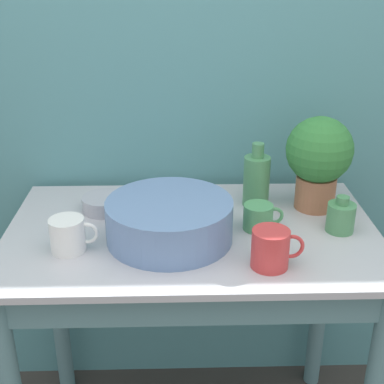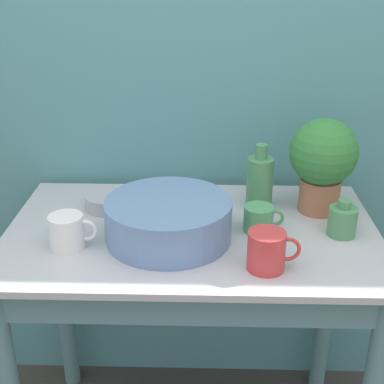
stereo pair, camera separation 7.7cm
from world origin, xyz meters
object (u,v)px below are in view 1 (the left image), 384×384
object	(u,v)px
mug_white	(68,235)
mug_red	(271,249)
bowl_wash_large	(169,220)
bowl_small_steel	(104,203)
bottle_tall	(256,180)
potted_plant	(319,157)
mug_green	(259,217)
bottle_short	(341,217)

from	to	relation	value
mug_white	mug_red	bearing A→B (deg)	-10.22
bowl_wash_large	bowl_small_steel	xyz separation A→B (m)	(-0.21, 0.19, -0.04)
bottle_tall	bowl_small_steel	world-z (taller)	bottle_tall
bowl_wash_large	bottle_tall	distance (m)	0.35
potted_plant	mug_white	size ratio (longest dim) A/B	2.25
potted_plant	mug_white	xyz separation A→B (m)	(-0.73, -0.25, -0.12)
mug_red	bowl_small_steel	size ratio (longest dim) A/B	0.98
bowl_wash_large	bowl_small_steel	world-z (taller)	bowl_wash_large
bowl_small_steel	potted_plant	bearing A→B (deg)	0.22
bottle_tall	mug_white	bearing A→B (deg)	-153.13
potted_plant	mug_white	world-z (taller)	potted_plant
mug_green	bowl_small_steel	world-z (taller)	mug_green
bowl_wash_large	mug_white	bearing A→B (deg)	-168.22
mug_red	mug_white	bearing A→B (deg)	169.78
mug_white	bowl_small_steel	bearing A→B (deg)	75.26
mug_green	mug_white	bearing A→B (deg)	-168.32
bottle_short	bottle_tall	bearing A→B (deg)	139.93
potted_plant	bowl_wash_large	bearing A→B (deg)	-157.06
bottle_tall	mug_green	world-z (taller)	bottle_tall
bowl_small_steel	bottle_tall	bearing A→B (deg)	3.41
bottle_short	mug_green	bearing A→B (deg)	175.34
bowl_wash_large	mug_red	world-z (taller)	bowl_wash_large
bottle_short	bowl_small_steel	distance (m)	0.72
bottle_tall	mug_white	xyz separation A→B (m)	(-0.55, -0.28, -0.04)
mug_red	bowl_small_steel	distance (m)	0.58
potted_plant	bowl_small_steel	world-z (taller)	potted_plant
bowl_wash_large	mug_green	bearing A→B (deg)	11.57
potted_plant	bowl_wash_large	xyz separation A→B (m)	(-0.46, -0.19, -0.11)
bowl_wash_large	bottle_short	distance (m)	0.50
potted_plant	bowl_small_steel	size ratio (longest dim) A/B	2.13
bowl_wash_large	bottle_tall	world-z (taller)	bottle_tall
bottle_tall	bottle_short	world-z (taller)	bottle_tall
mug_white	bowl_small_steel	world-z (taller)	mug_white
mug_red	bowl_wash_large	bearing A→B (deg)	149.65
mug_white	bowl_wash_large	bearing A→B (deg)	11.78
potted_plant	bottle_short	size ratio (longest dim) A/B	2.71
bowl_wash_large	bowl_small_steel	size ratio (longest dim) A/B	2.56
potted_plant	bowl_wash_large	world-z (taller)	potted_plant
bottle_tall	potted_plant	bearing A→B (deg)	-8.06
potted_plant	bottle_short	world-z (taller)	potted_plant
bottle_short	bowl_small_steel	xyz separation A→B (m)	(-0.70, 0.16, -0.02)
bottle_short	bowl_small_steel	world-z (taller)	bottle_short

